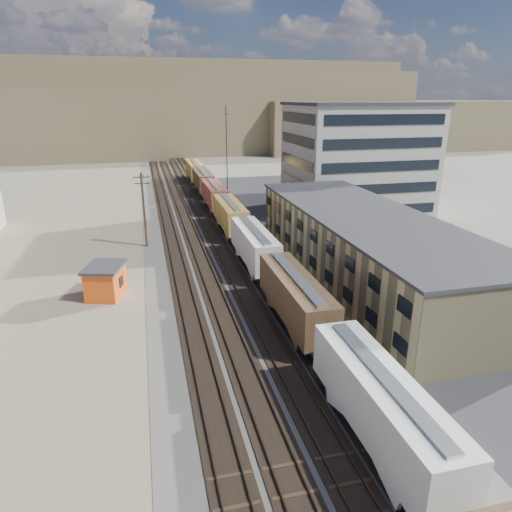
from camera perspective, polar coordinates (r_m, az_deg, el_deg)
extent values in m
plane|color=#6B6356|center=(28.02, 7.74, -24.06)|extent=(300.00, 300.00, 0.00)
cube|color=#4C4742|center=(71.86, -6.79, 3.63)|extent=(18.00, 200.00, 0.06)
cube|color=#7A6C54|center=(62.94, -23.92, -0.20)|extent=(24.00, 180.00, 0.03)
cube|color=#232326|center=(64.56, 14.77, 1.31)|extent=(26.00, 120.00, 0.04)
cube|color=black|center=(71.44, -10.78, 3.39)|extent=(2.60, 200.00, 0.08)
cube|color=#38281E|center=(71.38, -11.36, 3.44)|extent=(0.08, 200.00, 0.16)
cube|color=#38281E|center=(71.45, -10.21, 3.53)|extent=(0.08, 200.00, 0.16)
cube|color=black|center=(71.64, -8.38, 3.57)|extent=(2.60, 200.00, 0.08)
cube|color=#38281E|center=(71.55, -8.96, 3.62)|extent=(0.08, 200.00, 0.16)
cube|color=#38281E|center=(71.67, -7.82, 3.70)|extent=(0.08, 200.00, 0.16)
cube|color=black|center=(71.96, -6.01, 3.74)|extent=(2.60, 200.00, 0.08)
cube|color=#38281E|center=(71.84, -6.58, 3.79)|extent=(0.08, 200.00, 0.16)
cube|color=#38281E|center=(72.02, -5.44, 3.87)|extent=(0.08, 200.00, 0.16)
cube|color=black|center=(72.37, -3.81, 3.89)|extent=(2.60, 200.00, 0.08)
cube|color=#38281E|center=(72.22, -4.37, 3.95)|extent=(0.08, 200.00, 0.16)
cube|color=#38281E|center=(72.46, -3.25, 4.02)|extent=(0.08, 200.00, 0.16)
cube|color=black|center=(26.05, 20.90, -27.24)|extent=(2.20, 2.20, 0.90)
cube|color=black|center=(32.67, 10.69, -15.42)|extent=(2.20, 2.20, 0.90)
cube|color=silver|center=(27.80, 15.41, -17.31)|extent=(3.00, 13.34, 3.40)
cube|color=#B7B7B2|center=(26.80, 15.75, -14.24)|extent=(0.90, 12.32, 0.16)
cube|color=black|center=(36.57, 7.42, -11.15)|extent=(2.20, 2.20, 0.90)
cube|color=black|center=(45.11, 2.82, -4.88)|extent=(2.20, 2.20, 0.90)
cube|color=#47321E|center=(39.82, 4.95, -4.93)|extent=(3.00, 13.34, 3.40)
cube|color=#B7B7B2|center=(39.13, 5.02, -2.55)|extent=(0.90, 12.32, 0.16)
cube|color=black|center=(49.58, 1.17, -2.57)|extent=(2.20, 2.20, 0.90)
cube|color=black|center=(58.86, -1.38, 0.98)|extent=(2.20, 2.20, 0.90)
cube|color=silver|center=(53.49, -0.22, 1.52)|extent=(3.00, 13.34, 3.40)
cube|color=#B7B7B2|center=(52.98, -0.22, 3.36)|extent=(0.90, 12.33, 0.16)
cube|color=black|center=(63.57, -2.36, 2.36)|extent=(2.20, 2.20, 0.90)
cube|color=black|center=(73.18, -3.96, 4.59)|extent=(2.20, 2.20, 0.90)
cube|color=olive|center=(67.81, -3.25, 5.30)|extent=(3.00, 13.34, 3.40)
cube|color=#B7B7B2|center=(67.41, -3.28, 6.77)|extent=(0.90, 12.33, 0.16)
cube|color=black|center=(78.02, -4.61, 5.49)|extent=(2.20, 2.20, 0.90)
cube|color=black|center=(87.80, -5.71, 7.00)|extent=(2.20, 2.20, 0.90)
cube|color=maroon|center=(82.45, -5.24, 7.75)|extent=(3.00, 13.34, 3.40)
cube|color=#B7B7B2|center=(82.12, -5.27, 8.97)|extent=(0.90, 12.32, 0.16)
cube|color=black|center=(92.70, -6.17, 7.63)|extent=(2.20, 2.20, 0.90)
cube|color=black|center=(102.59, -6.96, 8.72)|extent=(2.20, 2.20, 0.90)
cube|color=#47321E|center=(97.26, -6.63, 9.45)|extent=(3.00, 13.34, 3.40)
cube|color=#B7B7B2|center=(96.98, -6.67, 10.48)|extent=(0.90, 12.32, 0.16)
cube|color=black|center=(107.53, -7.31, 9.18)|extent=(2.20, 2.20, 0.90)
cube|color=black|center=(117.49, -7.91, 10.00)|extent=(2.20, 2.20, 0.90)
cube|color=olive|center=(112.17, -7.67, 10.69)|extent=(3.00, 13.34, 3.40)
cube|color=#B7B7B2|center=(111.93, -7.71, 11.59)|extent=(0.90, 12.32, 0.16)
cube|color=tan|center=(51.94, 13.41, 1.14)|extent=(12.00, 40.00, 7.00)
cube|color=#2D2D30|center=(50.98, 13.72, 4.99)|extent=(12.40, 40.40, 0.30)
cube|color=black|center=(49.97, 7.10, -0.77)|extent=(0.12, 36.00, 1.20)
cube|color=black|center=(49.03, 7.24, 2.53)|extent=(0.12, 36.00, 1.20)
cube|color=#9E998E|center=(82.80, 12.48, 11.71)|extent=(22.00, 18.00, 18.00)
cube|color=#2D2D30|center=(82.18, 12.95, 18.08)|extent=(22.60, 18.60, 0.50)
cube|color=black|center=(78.60, 5.06, 11.70)|extent=(0.12, 16.00, 16.00)
cube|color=black|center=(74.84, 15.52, 10.72)|extent=(20.00, 0.12, 16.00)
cylinder|color=#382619|center=(62.41, -13.81, 5.54)|extent=(0.32, 0.32, 10.00)
cube|color=#382619|center=(61.56, -14.14, 9.52)|extent=(2.20, 0.14, 0.14)
cube|color=#382619|center=(61.70, -14.08, 8.79)|extent=(1.90, 0.14, 0.14)
cylinder|color=black|center=(61.54, -13.58, 9.70)|extent=(0.08, 0.08, 0.22)
cylinder|color=black|center=(80.69, -3.66, 11.93)|extent=(0.16, 0.16, 18.00)
cube|color=black|center=(80.10, -3.78, 17.26)|extent=(1.20, 0.08, 0.08)
cube|color=brown|center=(181.07, -5.08, 17.48)|extent=(140.00, 45.00, 28.00)
cube|color=brown|center=(195.52, 16.98, 15.41)|extent=(110.00, 38.00, 18.00)
cube|color=brown|center=(198.82, -15.05, 17.66)|extent=(200.00, 60.00, 32.00)
cube|color=#E15015|center=(48.49, -18.27, -3.11)|extent=(4.06, 4.77, 3.07)
cube|color=#2D2D30|center=(47.92, -18.47, -1.29)|extent=(4.56, 5.28, 0.26)
cube|color=black|center=(47.94, -16.50, -3.05)|extent=(0.37, 1.01, 1.02)
imported|color=navy|center=(83.74, 7.58, 6.30)|extent=(5.40, 4.99, 1.41)
imported|color=silver|center=(82.00, 11.07, 5.86)|extent=(2.96, 4.61, 1.46)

